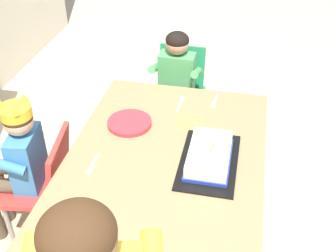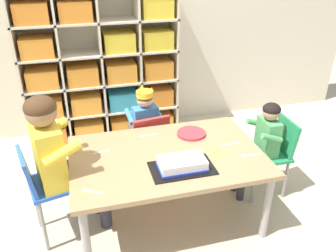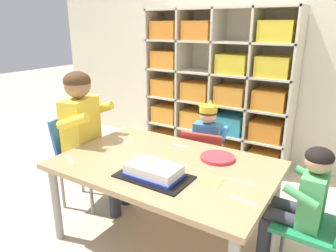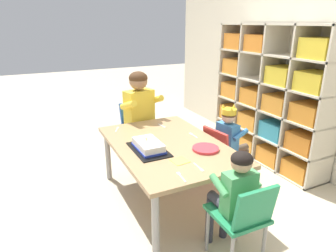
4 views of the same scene
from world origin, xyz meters
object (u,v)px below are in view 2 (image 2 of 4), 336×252
object	(u,v)px
fork_scattered_mid_table	(250,155)
fork_beside_plate_stack	(91,191)
paper_plate_stack	(191,133)
fork_near_cake_tray	(103,152)
fork_near_child_seat	(147,135)
birthday_cake_on_tray	(182,165)
adult_helper_seated	(59,152)
fork_at_table_front_edge	(232,144)
guest_at_table_side	(262,138)
classroom_chair_blue	(148,139)
classroom_chair_guest_side	(272,151)
activity_table	(167,161)
classroom_chair_adult_side	(46,184)
child_with_crown	(144,119)

from	to	relation	value
fork_scattered_mid_table	fork_beside_plate_stack	world-z (taller)	same
paper_plate_stack	fork_near_cake_tray	bearing A→B (deg)	-173.65
fork_near_child_seat	birthday_cake_on_tray	bearing A→B (deg)	-76.15
adult_helper_seated	fork_at_table_front_edge	size ratio (longest dim) A/B	7.64
guest_at_table_side	adult_helper_seated	bearing A→B (deg)	-86.87
classroom_chair_blue	paper_plate_stack	world-z (taller)	classroom_chair_blue
classroom_chair_guest_side	fork_near_cake_tray	distance (m)	1.32
fork_at_table_front_edge	fork_scattered_mid_table	bearing A→B (deg)	108.74
adult_helper_seated	fork_near_cake_tray	size ratio (longest dim) A/B	8.50
classroom_chair_guest_side	birthday_cake_on_tray	bearing A→B (deg)	-69.62
activity_table	classroom_chair_guest_side	xyz separation A→B (m)	(0.89, 0.10, -0.12)
classroom_chair_guest_side	fork_near_cake_tray	size ratio (longest dim) A/B	5.14
birthday_cake_on_tray	fork_near_child_seat	distance (m)	0.51
birthday_cake_on_tray	fork_near_cake_tray	size ratio (longest dim) A/B	3.35
classroom_chair_blue	fork_near_child_seat	distance (m)	0.35
birthday_cake_on_tray	fork_beside_plate_stack	bearing A→B (deg)	-171.35
activity_table	birthday_cake_on_tray	distance (m)	0.22
classroom_chair_guest_side	fork_near_cake_tray	world-z (taller)	classroom_chair_guest_side
adult_helper_seated	guest_at_table_side	size ratio (longest dim) A/B	1.32
fork_scattered_mid_table	fork_beside_plate_stack	size ratio (longest dim) A/B	1.14
classroom_chair_blue	classroom_chair_adult_side	distance (m)	0.98
guest_at_table_side	fork_near_child_seat	xyz separation A→B (m)	(-0.86, 0.20, 0.05)
classroom_chair_blue	fork_at_table_front_edge	size ratio (longest dim) A/B	4.33
child_with_crown	classroom_chair_guest_side	xyz separation A→B (m)	(0.91, -0.59, -0.12)
fork_beside_plate_stack	fork_at_table_front_edge	bearing A→B (deg)	43.80
child_with_crown	classroom_chair_adult_side	world-z (taller)	child_with_crown
child_with_crown	classroom_chair_adult_side	xyz separation A→B (m)	(-0.79, -0.66, -0.06)
guest_at_table_side	fork_beside_plate_stack	bearing A→B (deg)	-72.58
fork_at_table_front_edge	fork_near_cake_tray	size ratio (longest dim) A/B	1.11
activity_table	classroom_chair_adult_side	xyz separation A→B (m)	(-0.82, 0.02, -0.06)
birthday_cake_on_tray	fork_scattered_mid_table	distance (m)	0.50
adult_helper_seated	classroom_chair_guest_side	distance (m)	1.62
fork_at_table_front_edge	fork_near_child_seat	distance (m)	0.64
paper_plate_stack	fork_at_table_front_edge	distance (m)	0.32
guest_at_table_side	fork_near_cake_tray	distance (m)	1.21
adult_helper_seated	birthday_cake_on_tray	distance (m)	0.80
classroom_chair_blue	fork_beside_plate_stack	distance (m)	1.03
classroom_chair_guest_side	paper_plate_stack	size ratio (longest dim) A/B	2.93
classroom_chair_adult_side	fork_scattered_mid_table	size ratio (longest dim) A/B	5.00
classroom_chair_adult_side	fork_near_child_seat	world-z (taller)	classroom_chair_adult_side
classroom_chair_blue	classroom_chair_guest_side	size ratio (longest dim) A/B	0.94
paper_plate_stack	fork_near_cake_tray	world-z (taller)	paper_plate_stack
child_with_crown	classroom_chair_blue	bearing A→B (deg)	89.19
fork_at_table_front_edge	classroom_chair_blue	bearing A→B (deg)	-46.56
fork_scattered_mid_table	birthday_cake_on_tray	bearing A→B (deg)	-170.52
fork_at_table_front_edge	fork_near_child_seat	world-z (taller)	same
activity_table	fork_near_child_seat	size ratio (longest dim) A/B	9.68
adult_helper_seated	guest_at_table_side	distance (m)	1.50
fork_at_table_front_edge	adult_helper_seated	bearing A→B (deg)	0.06
birthday_cake_on_tray	fork_scattered_mid_table	xyz separation A→B (m)	(0.50, 0.03, -0.03)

